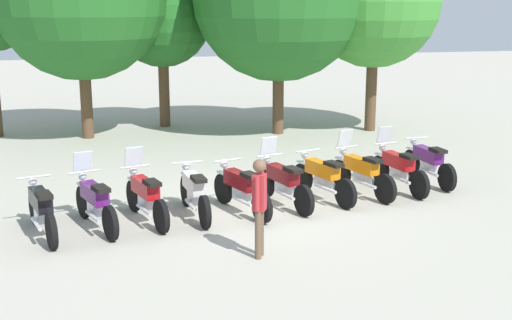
{
  "coord_description": "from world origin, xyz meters",
  "views": [
    {
      "loc": [
        -3.23,
        -12.86,
        4.15
      ],
      "look_at": [
        0.0,
        0.5,
        0.9
      ],
      "focal_mm": 46.72,
      "sensor_mm": 36.0,
      "label": 1
    }
  ],
  "objects_px": {
    "motorcycle_5": "(283,182)",
    "motorcycle_8": "(398,168)",
    "motorcycle_1": "(95,201)",
    "person_0": "(259,201)",
    "tree_2": "(162,18)",
    "tree_4": "(375,2)",
    "motorcycle_6": "(323,177)",
    "motorcycle_0": "(41,209)",
    "motorcycle_4": "(241,188)",
    "motorcycle_2": "(145,195)",
    "motorcycle_7": "(361,172)",
    "motorcycle_3": "(194,192)",
    "motorcycle_9": "(428,162)"
  },
  "relations": [
    {
      "from": "motorcycle_6",
      "to": "person_0",
      "type": "height_order",
      "value": "person_0"
    },
    {
      "from": "motorcycle_5",
      "to": "motorcycle_1",
      "type": "bearing_deg",
      "value": 83.08
    },
    {
      "from": "motorcycle_4",
      "to": "tree_4",
      "type": "xyz_separation_m",
      "value": [
        6.1,
        7.74,
        3.67
      ]
    },
    {
      "from": "motorcycle_6",
      "to": "motorcycle_1",
      "type": "bearing_deg",
      "value": 82.12
    },
    {
      "from": "motorcycle_0",
      "to": "motorcycle_3",
      "type": "relative_size",
      "value": 0.98
    },
    {
      "from": "motorcycle_3",
      "to": "tree_2",
      "type": "distance_m",
      "value": 10.64
    },
    {
      "from": "tree_2",
      "to": "tree_4",
      "type": "distance_m",
      "value": 7.01
    },
    {
      "from": "motorcycle_1",
      "to": "motorcycle_8",
      "type": "distance_m",
      "value": 6.79
    },
    {
      "from": "motorcycle_9",
      "to": "tree_4",
      "type": "bearing_deg",
      "value": -15.3
    },
    {
      "from": "motorcycle_4",
      "to": "tree_2",
      "type": "xyz_separation_m",
      "value": [
        -0.47,
        10.14,
        3.15
      ]
    },
    {
      "from": "motorcycle_7",
      "to": "tree_4",
      "type": "height_order",
      "value": "tree_4"
    },
    {
      "from": "motorcycle_3",
      "to": "motorcycle_8",
      "type": "relative_size",
      "value": 1.0
    },
    {
      "from": "motorcycle_2",
      "to": "motorcycle_9",
      "type": "relative_size",
      "value": 0.98
    },
    {
      "from": "tree_2",
      "to": "motorcycle_2",
      "type": "bearing_deg",
      "value": -98.04
    },
    {
      "from": "motorcycle_2",
      "to": "motorcycle_5",
      "type": "bearing_deg",
      "value": -98.57
    },
    {
      "from": "motorcycle_0",
      "to": "tree_4",
      "type": "xyz_separation_m",
      "value": [
        9.92,
        8.24,
        3.67
      ]
    },
    {
      "from": "motorcycle_2",
      "to": "motorcycle_3",
      "type": "distance_m",
      "value": 0.97
    },
    {
      "from": "motorcycle_6",
      "to": "tree_2",
      "type": "relative_size",
      "value": 0.4
    },
    {
      "from": "motorcycle_4",
      "to": "person_0",
      "type": "distance_m",
      "value": 2.52
    },
    {
      "from": "motorcycle_9",
      "to": "tree_4",
      "type": "height_order",
      "value": "tree_4"
    },
    {
      "from": "motorcycle_0",
      "to": "motorcycle_7",
      "type": "relative_size",
      "value": 1.01
    },
    {
      "from": "person_0",
      "to": "motorcycle_5",
      "type": "bearing_deg",
      "value": -85.13
    },
    {
      "from": "motorcycle_8",
      "to": "motorcycle_9",
      "type": "bearing_deg",
      "value": -75.58
    },
    {
      "from": "motorcycle_6",
      "to": "motorcycle_3",
      "type": "bearing_deg",
      "value": 82.85
    },
    {
      "from": "motorcycle_4",
      "to": "tree_2",
      "type": "height_order",
      "value": "tree_2"
    },
    {
      "from": "motorcycle_0",
      "to": "motorcycle_6",
      "type": "distance_m",
      "value": 5.82
    },
    {
      "from": "person_0",
      "to": "motorcycle_6",
      "type": "bearing_deg",
      "value": -97.59
    },
    {
      "from": "motorcycle_7",
      "to": "motorcycle_1",
      "type": "bearing_deg",
      "value": 83.11
    },
    {
      "from": "tree_4",
      "to": "motorcycle_7",
      "type": "bearing_deg",
      "value": -114.52
    },
    {
      "from": "motorcycle_0",
      "to": "motorcycle_6",
      "type": "height_order",
      "value": "same"
    },
    {
      "from": "motorcycle_0",
      "to": "motorcycle_5",
      "type": "distance_m",
      "value": 4.83
    },
    {
      "from": "motorcycle_6",
      "to": "motorcycle_5",
      "type": "bearing_deg",
      "value": 86.83
    },
    {
      "from": "motorcycle_1",
      "to": "person_0",
      "type": "height_order",
      "value": "person_0"
    },
    {
      "from": "motorcycle_2",
      "to": "motorcycle_3",
      "type": "relative_size",
      "value": 0.98
    },
    {
      "from": "motorcycle_7",
      "to": "tree_2",
      "type": "bearing_deg",
      "value": 3.17
    },
    {
      "from": "motorcycle_6",
      "to": "tree_4",
      "type": "height_order",
      "value": "tree_4"
    },
    {
      "from": "motorcycle_3",
      "to": "tree_4",
      "type": "xyz_separation_m",
      "value": [
        7.05,
        7.75,
        3.67
      ]
    },
    {
      "from": "motorcycle_5",
      "to": "motorcycle_8",
      "type": "xyz_separation_m",
      "value": [
        2.87,
        0.56,
        0.0
      ]
    },
    {
      "from": "motorcycle_2",
      "to": "motorcycle_9",
      "type": "distance_m",
      "value": 6.83
    },
    {
      "from": "motorcycle_6",
      "to": "motorcycle_7",
      "type": "relative_size",
      "value": 1.0
    },
    {
      "from": "motorcycle_2",
      "to": "motorcycle_5",
      "type": "relative_size",
      "value": 1.0
    },
    {
      "from": "tree_2",
      "to": "motorcycle_8",
      "type": "bearing_deg",
      "value": -65.28
    },
    {
      "from": "motorcycle_2",
      "to": "motorcycle_5",
      "type": "distance_m",
      "value": 2.89
    },
    {
      "from": "motorcycle_5",
      "to": "tree_2",
      "type": "relative_size",
      "value": 0.4
    },
    {
      "from": "motorcycle_0",
      "to": "person_0",
      "type": "height_order",
      "value": "person_0"
    },
    {
      "from": "motorcycle_5",
      "to": "tree_4",
      "type": "xyz_separation_m",
      "value": [
        5.14,
        7.49,
        3.66
      ]
    },
    {
      "from": "motorcycle_7",
      "to": "motorcycle_0",
      "type": "bearing_deg",
      "value": 83.54
    },
    {
      "from": "motorcycle_4",
      "to": "motorcycle_5",
      "type": "relative_size",
      "value": 0.99
    },
    {
      "from": "tree_2",
      "to": "person_0",
      "type": "bearing_deg",
      "value": -88.87
    },
    {
      "from": "motorcycle_5",
      "to": "person_0",
      "type": "height_order",
      "value": "person_0"
    }
  ]
}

